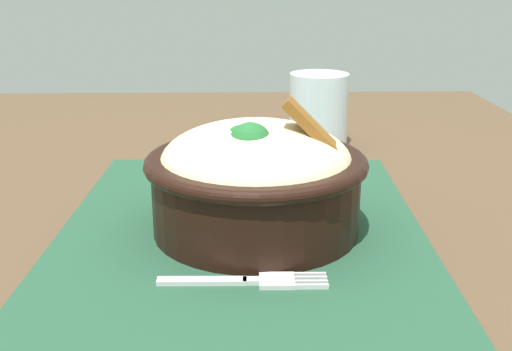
{
  "coord_description": "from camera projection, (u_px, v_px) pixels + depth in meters",
  "views": [
    {
      "loc": [
        0.5,
        0.03,
        0.96
      ],
      "look_at": [
        -0.01,
        0.04,
        0.79
      ],
      "focal_mm": 43.97,
      "sensor_mm": 36.0,
      "label": 1
    }
  ],
  "objects": [
    {
      "name": "fork",
      "position": [
        249.0,
        281.0,
        0.46
      ],
      "size": [
        0.02,
        0.13,
        0.0
      ],
      "color": "silver",
      "rests_on": "placemat"
    },
    {
      "name": "bowl",
      "position": [
        256.0,
        176.0,
        0.54
      ],
      "size": [
        0.19,
        0.19,
        0.12
      ],
      "color": "black",
      "rests_on": "placemat"
    },
    {
      "name": "placemat",
      "position": [
        241.0,
        239.0,
        0.54
      ],
      "size": [
        0.46,
        0.33,
        0.0
      ],
      "primitive_type": "cube",
      "rotation": [
        0.0,
        0.0,
        -0.03
      ],
      "color": "#1E422D",
      "rests_on": "table"
    },
    {
      "name": "drinking_glass",
      "position": [
        318.0,
        115.0,
        0.81
      ],
      "size": [
        0.08,
        0.08,
        0.09
      ],
      "color": "silver",
      "rests_on": "table"
    },
    {
      "name": "table",
      "position": [
        209.0,
        299.0,
        0.56
      ],
      "size": [
        1.33,
        0.92,
        0.74
      ],
      "color": "#4C3826",
      "rests_on": "ground_plane"
    }
  ]
}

